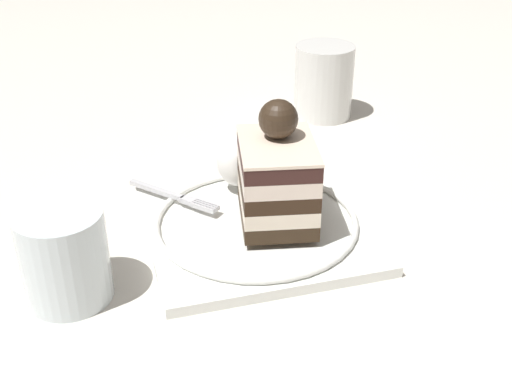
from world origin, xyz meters
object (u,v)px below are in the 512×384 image
Objects in this scene: fork at (175,196)px; drink_glass_far at (324,86)px; dessert_plate at (256,226)px; cake_slice at (279,178)px; whipped_cream_dollop at (238,161)px; drink_glass_near at (65,261)px.

fork is 0.32m from drink_glass_far.
dessert_plate is 0.32m from drink_glass_far.
fork is (-0.08, 0.08, -0.04)m from cake_slice.
dessert_plate is 2.49× the size of fork.
cake_slice is at bearing -27.51° from dessert_plate.
whipped_cream_dollop is (0.01, 0.07, 0.04)m from dessert_plate.
fork is 0.99× the size of drink_glass_far.
cake_slice is 0.21m from drink_glass_near.
cake_slice is at bearing -84.82° from whipped_cream_dollop.
drink_glass_near is at bearing -143.92° from fork.
whipped_cream_dollop is 0.08m from fork.
whipped_cream_dollop is at bearing 25.12° from drink_glass_near.
cake_slice is 1.42× the size of drink_glass_near.
dessert_plate is 0.06m from cake_slice.
cake_slice is 0.08m from whipped_cream_dollop.
drink_glass_near reaches higher than whipped_cream_dollop.
dessert_plate is 0.19m from drink_glass_near.
drink_glass_far is at bearing 39.11° from whipped_cream_dollop.
drink_glass_far is (0.20, 0.25, -0.02)m from cake_slice.
drink_glass_near is 0.84× the size of drink_glass_far.
whipped_cream_dollop is at bearing 0.22° from fork.
drink_glass_far reaches higher than drink_glass_near.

